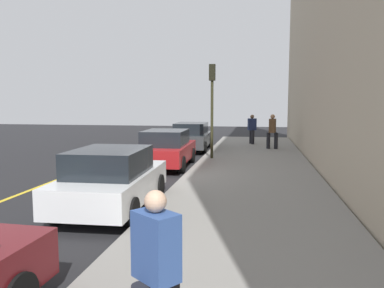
% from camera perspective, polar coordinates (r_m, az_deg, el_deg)
% --- Properties ---
extents(ground_plane, '(56.00, 56.00, 0.00)m').
position_cam_1_polar(ground_plane, '(14.16, -4.56, -4.41)').
color(ground_plane, black).
extents(sidewalk, '(28.00, 4.60, 0.15)m').
position_cam_1_polar(sidewalk, '(13.71, 8.96, -4.50)').
color(sidewalk, gray).
rests_on(sidewalk, ground).
extents(lane_stripe_centre, '(28.00, 0.14, 0.01)m').
position_cam_1_polar(lane_stripe_centre, '(15.26, -16.31, -3.85)').
color(lane_stripe_centre, gold).
rests_on(lane_stripe_centre, ground).
extents(parked_car_white, '(4.17, 2.01, 1.51)m').
position_cam_1_polar(parked_car_white, '(9.50, -11.85, -5.15)').
color(parked_car_white, black).
rests_on(parked_car_white, ground).
extents(parked_car_red, '(4.16, 1.98, 1.51)m').
position_cam_1_polar(parked_car_red, '(15.39, -3.86, -0.70)').
color(parked_car_red, black).
rests_on(parked_car_red, ground).
extents(parked_car_charcoal, '(4.59, 1.99, 1.51)m').
position_cam_1_polar(parked_car_charcoal, '(20.81, -0.05, 1.13)').
color(parked_car_charcoal, black).
rests_on(parked_car_charcoal, ground).
extents(pedestrian_navy_coat, '(0.56, 0.54, 1.74)m').
position_cam_1_polar(pedestrian_navy_coat, '(22.95, 8.96, 2.33)').
color(pedestrian_navy_coat, black).
rests_on(pedestrian_navy_coat, sidewalk).
extents(pedestrian_blue_coat, '(0.49, 0.52, 1.65)m').
position_cam_1_polar(pedestrian_blue_coat, '(3.86, -5.38, -18.07)').
color(pedestrian_blue_coat, black).
rests_on(pedestrian_blue_coat, sidewalk).
extents(pedestrian_brown_coat, '(0.54, 0.60, 1.84)m').
position_cam_1_polar(pedestrian_brown_coat, '(20.69, 11.92, 2.00)').
color(pedestrian_brown_coat, black).
rests_on(pedestrian_brown_coat, sidewalk).
extents(traffic_light_pole, '(0.35, 0.26, 4.11)m').
position_cam_1_polar(traffic_light_pole, '(16.82, 3.02, 7.36)').
color(traffic_light_pole, '#2D2D19').
rests_on(traffic_light_pole, sidewalk).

